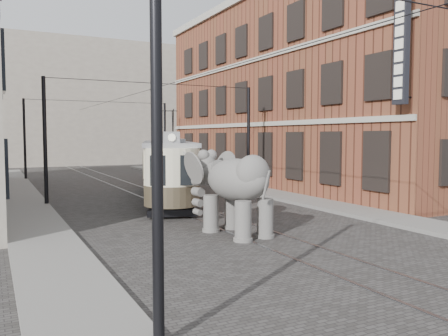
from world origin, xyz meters
TOP-DOWN VIEW (x-y plane):
  - ground at (0.00, 0.00)m, footprint 120.00×120.00m
  - tram_rails at (0.00, 0.00)m, footprint 1.54×80.00m
  - sidewalk_right at (6.00, 0.00)m, footprint 2.00×60.00m
  - sidewalk_left at (-6.50, 0.00)m, footprint 2.00×60.00m
  - brick_building at (11.00, 9.00)m, footprint 8.00×26.00m
  - distant_block at (0.00, 40.00)m, footprint 28.00×10.00m
  - catenary at (-0.20, 5.00)m, footprint 11.00×30.20m
  - tram at (0.22, 5.72)m, footprint 5.81×11.77m
  - elephant at (-0.60, -3.35)m, footprint 3.21×4.94m

SIDE VIEW (x-z plane):
  - ground at x=0.00m, z-range 0.00..0.00m
  - tram_rails at x=0.00m, z-range 0.00..0.02m
  - sidewalk_right at x=6.00m, z-range 0.00..0.15m
  - sidewalk_left at x=-6.50m, z-range 0.00..0.15m
  - elephant at x=-0.60m, z-range 0.00..2.82m
  - tram at x=0.22m, z-range 0.00..4.60m
  - catenary at x=-0.20m, z-range 0.00..6.00m
  - brick_building at x=11.00m, z-range 0.00..12.00m
  - distant_block at x=0.00m, z-range 0.00..14.00m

